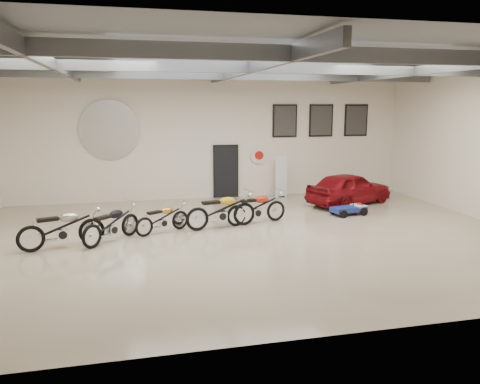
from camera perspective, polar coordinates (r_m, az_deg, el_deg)
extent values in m
cube|color=#BDAF90|center=(13.54, 1.15, -5.49)|extent=(16.00, 12.00, 0.01)
cube|color=slate|center=(13.07, 1.23, 16.07)|extent=(16.00, 12.00, 0.01)
cube|color=#F2E4D0|center=(18.93, -3.30, 6.78)|extent=(16.00, 0.02, 5.00)
cube|color=black|center=(19.12, -1.75, 2.46)|extent=(0.92, 0.08, 2.10)
imported|color=maroon|center=(18.30, 13.17, 0.45)|extent=(2.76, 3.90, 1.23)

